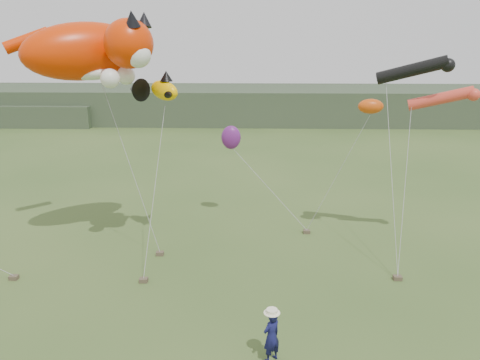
{
  "coord_description": "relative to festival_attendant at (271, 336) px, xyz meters",
  "views": [
    {
      "loc": [
        1.22,
        -13.88,
        9.92
      ],
      "look_at": [
        0.71,
        3.0,
        4.78
      ],
      "focal_mm": 35.0,
      "sensor_mm": 36.0,
      "label": 1
    }
  ],
  "objects": [
    {
      "name": "festival_attendant",
      "position": [
        0.0,
        0.0,
        0.0
      ],
      "size": [
        0.77,
        0.74,
        1.77
      ],
      "primitive_type": "imported",
      "rotation": [
        0.0,
        0.0,
        3.84
      ],
      "color": "#121345",
      "rests_on": "ground"
    },
    {
      "name": "misc_kites",
      "position": [
        0.64,
        11.25,
        4.63
      ],
      "size": [
        7.84,
        3.63,
        3.13
      ],
      "color": "#D1480D",
      "rests_on": "ground"
    },
    {
      "name": "sandbag_anchors",
      "position": [
        -2.66,
        6.58,
        -0.8
      ],
      "size": [
        16.8,
        5.69,
        0.18
      ],
      "color": "brown",
      "rests_on": "ground"
    },
    {
      "name": "fish_kite",
      "position": [
        -5.14,
        8.46,
        6.82
      ],
      "size": [
        2.89,
        1.89,
        1.39
      ],
      "color": "#FFBA00",
      "rests_on": "ground"
    },
    {
      "name": "tube_kites",
      "position": [
        7.28,
        8.8,
        7.16
      ],
      "size": [
        4.48,
        1.64,
        2.55
      ],
      "color": "black",
      "rests_on": "ground"
    },
    {
      "name": "headland",
      "position": [
        -4.94,
        45.86,
        1.04
      ],
      "size": [
        90.0,
        13.0,
        4.0
      ],
      "color": "#2D3D28",
      "rests_on": "ground"
    },
    {
      "name": "cat_kite",
      "position": [
        -7.58,
        8.11,
        8.51
      ],
      "size": [
        7.3,
        5.25,
        3.11
      ],
      "color": "red",
      "rests_on": "ground"
    },
    {
      "name": "ground",
      "position": [
        -1.83,
        1.17,
        -0.89
      ],
      "size": [
        120.0,
        120.0,
        0.0
      ],
      "primitive_type": "plane",
      "color": "#385123",
      "rests_on": "ground"
    }
  ]
}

